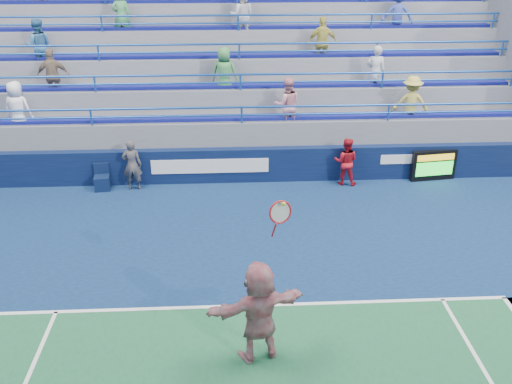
{
  "coord_description": "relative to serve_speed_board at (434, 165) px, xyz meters",
  "views": [
    {
      "loc": [
        -0.45,
        -9.87,
        7.34
      ],
      "look_at": [
        0.21,
        2.5,
        1.5
      ],
      "focal_mm": 40.0,
      "sensor_mm": 36.0,
      "label": 1
    }
  ],
  "objects": [
    {
      "name": "line_judge",
      "position": [
        -9.3,
        -0.17,
        0.29
      ],
      "size": [
        0.59,
        0.39,
        1.59
      ],
      "primitive_type": "imported",
      "rotation": [
        0.0,
        0.0,
        3.16
      ],
      "color": "#131A35",
      "rests_on": "ground"
    },
    {
      "name": "bleacher_stand",
      "position": [
        -5.98,
        4.01,
        1.04
      ],
      "size": [
        18.0,
        5.6,
        6.13
      ],
      "color": "slate",
      "rests_on": "ground"
    },
    {
      "name": "judge_chair",
      "position": [
        -10.25,
        -0.16,
        -0.24
      ],
      "size": [
        0.49,
        0.49,
        0.8
      ],
      "color": "#0C193A",
      "rests_on": "ground"
    },
    {
      "name": "ball_girl",
      "position": [
        -2.82,
        -0.15,
        0.25
      ],
      "size": [
        0.85,
        0.74,
        1.5
      ],
      "primitive_type": "imported",
      "rotation": [
        0.0,
        0.0,
        2.88
      ],
      "color": "#B1141F",
      "rests_on": "ground"
    },
    {
      "name": "ground",
      "position": [
        -5.98,
        -6.27,
        -0.5
      ],
      "size": [
        120.0,
        120.0,
        0.0
      ],
      "primitive_type": "plane",
      "color": "#333538"
    },
    {
      "name": "sponsor_wall",
      "position": [
        -5.97,
        0.23,
        0.05
      ],
      "size": [
        18.0,
        0.32,
        1.1
      ],
      "color": "#091535",
      "rests_on": "ground"
    },
    {
      "name": "tennis_player",
      "position": [
        -5.93,
        -7.79,
        0.51
      ],
      "size": [
        1.96,
        1.12,
        3.23
      ],
      "color": "silver",
      "rests_on": "ground"
    },
    {
      "name": "serve_speed_board",
      "position": [
        0.0,
        0.0,
        0.0
      ],
      "size": [
        1.44,
        0.34,
        0.99
      ],
      "color": "black",
      "rests_on": "ground"
    }
  ]
}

